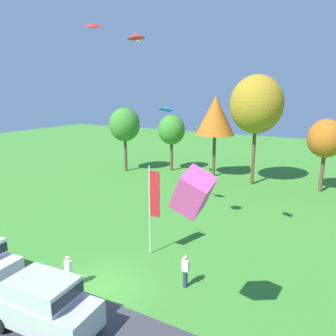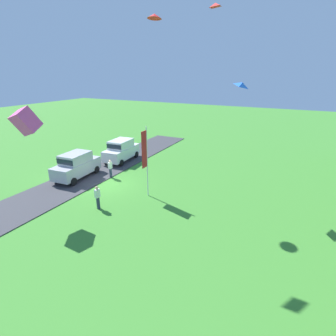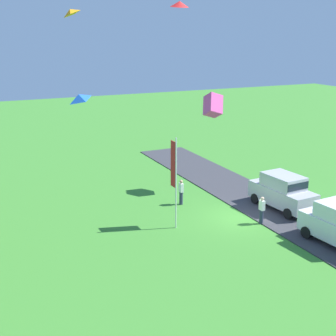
# 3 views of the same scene
# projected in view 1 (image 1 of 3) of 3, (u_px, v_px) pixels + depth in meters

# --- Properties ---
(ground_plane) EXTENTS (120.00, 120.00, 0.00)m
(ground_plane) POSITION_uv_depth(u_px,v_px,m) (100.00, 288.00, 16.31)
(ground_plane) COLOR #3D842D
(pavement_strip) EXTENTS (36.00, 4.40, 0.06)m
(pavement_strip) POSITION_uv_depth(u_px,v_px,m) (55.00, 322.00, 13.86)
(pavement_strip) COLOR #38383D
(pavement_strip) RESTS_ON ground
(car_suv_mid_row) EXTENTS (4.73, 2.32, 2.28)m
(car_suv_mid_row) POSITION_uv_depth(u_px,v_px,m) (44.00, 302.00, 13.11)
(car_suv_mid_row) COLOR #B7B7BC
(car_suv_mid_row) RESTS_ON ground
(person_watching_sky) EXTENTS (0.36, 0.24, 1.71)m
(person_watching_sky) POSITION_uv_depth(u_px,v_px,m) (185.00, 271.00, 16.18)
(person_watching_sky) COLOR #2D334C
(person_watching_sky) RESTS_ON ground
(person_beside_suv) EXTENTS (0.36, 0.24, 1.71)m
(person_beside_suv) POSITION_uv_depth(u_px,v_px,m) (69.00, 271.00, 16.14)
(person_beside_suv) COLOR #2D334C
(person_beside_suv) RESTS_ON ground
(tree_left_of_center) EXTENTS (3.61, 3.61, 7.62)m
(tree_left_of_center) POSITION_uv_depth(u_px,v_px,m) (125.00, 125.00, 38.69)
(tree_left_of_center) COLOR brown
(tree_left_of_center) RESTS_ON ground
(tree_far_left) EXTENTS (3.20, 3.20, 6.75)m
(tree_far_left) POSITION_uv_depth(u_px,v_px,m) (172.00, 130.00, 39.01)
(tree_far_left) COLOR brown
(tree_far_left) RESTS_ON ground
(tree_center_back) EXTENTS (4.28, 4.28, 9.03)m
(tree_center_back) POSITION_uv_depth(u_px,v_px,m) (215.00, 116.00, 35.85)
(tree_center_back) COLOR brown
(tree_center_back) RESTS_ON ground
(tree_lone_near) EXTENTS (5.27, 5.27, 11.12)m
(tree_lone_near) POSITION_uv_depth(u_px,v_px,m) (256.00, 105.00, 32.48)
(tree_lone_near) COLOR brown
(tree_lone_near) RESTS_ON ground
(tree_far_right) EXTENTS (3.32, 3.32, 7.01)m
(tree_far_right) POSITION_uv_depth(u_px,v_px,m) (326.00, 139.00, 30.67)
(tree_far_right) COLOR brown
(tree_far_right) RESTS_ON ground
(flag_banner) EXTENTS (0.71, 0.08, 5.43)m
(flag_banner) POSITION_uv_depth(u_px,v_px,m) (153.00, 200.00, 18.81)
(flag_banner) COLOR silver
(flag_banner) RESTS_ON ground
(kite_diamond_high_right) EXTENTS (1.07, 0.87, 0.50)m
(kite_diamond_high_right) POSITION_uv_depth(u_px,v_px,m) (166.00, 108.00, 23.97)
(kite_diamond_high_right) COLOR blue
(kite_diamond_high_left) EXTENTS (1.01, 1.05, 0.70)m
(kite_diamond_high_left) POSITION_uv_depth(u_px,v_px,m) (136.00, 37.00, 29.19)
(kite_diamond_high_left) COLOR yellow
(kite_delta_low_drifter) EXTENTS (1.04, 1.01, 0.39)m
(kite_delta_low_drifter) POSITION_uv_depth(u_px,v_px,m) (136.00, 36.00, 17.54)
(kite_delta_low_drifter) COLOR red
(kite_diamond_topmost) EXTENTS (1.24, 1.23, 0.35)m
(kite_diamond_topmost) POSITION_uv_depth(u_px,v_px,m) (93.00, 25.00, 21.66)
(kite_diamond_topmost) COLOR red
(kite_box_near_flag) EXTENTS (1.54, 1.46, 1.93)m
(kite_box_near_flag) POSITION_uv_depth(u_px,v_px,m) (193.00, 192.00, 11.15)
(kite_box_near_flag) COLOR #EA4C9E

